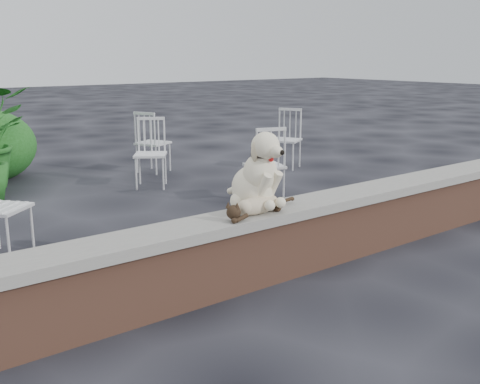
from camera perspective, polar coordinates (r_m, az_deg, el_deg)
ground at (r=5.15m, az=10.16°, el=-6.44°), size 60.00×60.00×0.00m
brick_wall at (r=5.07m, az=10.28°, el=-3.79°), size 6.00×0.30×0.50m
capstone at (r=4.99m, az=10.42°, el=-0.61°), size 6.20×0.40×0.08m
dog at (r=4.36m, az=1.35°, el=2.35°), size 0.48×0.59×0.63m
cat at (r=4.25m, az=1.73°, el=-1.25°), size 0.95×0.33×0.16m
chair_a at (r=5.34m, az=-23.35°, el=-1.35°), size 0.79×0.79×0.94m
chair_c at (r=6.81m, az=2.52°, el=2.85°), size 0.70×0.70×0.94m
chair_d at (r=8.93m, az=4.72°, el=5.43°), size 0.76×0.76×0.94m
chair_b at (r=7.69m, az=-9.14°, el=3.94°), size 0.78×0.78×0.94m
chair_e at (r=8.71m, az=-8.89°, el=5.10°), size 0.75×0.75×0.94m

